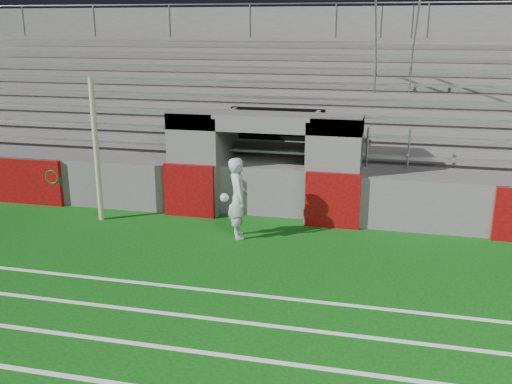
# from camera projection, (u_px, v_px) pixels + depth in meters

# --- Properties ---
(ground) EXTENTS (90.00, 90.00, 0.00)m
(ground) POSITION_uv_depth(u_px,v_px,m) (226.00, 269.00, 11.37)
(ground) COLOR #0C490E
(ground) RESTS_ON ground
(field_post) EXTENTS (0.13, 0.13, 3.51)m
(field_post) POSITION_uv_depth(u_px,v_px,m) (96.00, 151.00, 13.79)
(field_post) COLOR tan
(field_post) RESTS_ON ground
(stadium_structure) EXTENTS (26.00, 8.48, 5.42)m
(stadium_structure) POSITION_uv_depth(u_px,v_px,m) (294.00, 128.00, 18.40)
(stadium_structure) COLOR #565452
(stadium_structure) RESTS_ON ground
(goalkeeper_with_ball) EXTENTS (0.72, 0.80, 1.86)m
(goalkeeper_with_ball) POSITION_uv_depth(u_px,v_px,m) (238.00, 198.00, 12.85)
(goalkeeper_with_ball) COLOR #B2B6BD
(goalkeeper_with_ball) RESTS_ON ground
(hose_coil) EXTENTS (0.52, 0.14, 0.61)m
(hose_coil) POSITION_uv_depth(u_px,v_px,m) (53.00, 180.00, 15.15)
(hose_coil) COLOR #0D441C
(hose_coil) RESTS_ON ground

